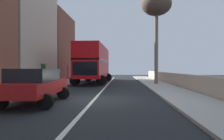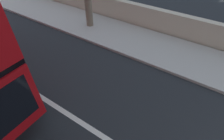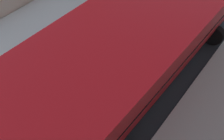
{
  "view_description": "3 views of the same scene",
  "coord_description": "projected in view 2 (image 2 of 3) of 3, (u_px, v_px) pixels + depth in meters",
  "views": [
    {
      "loc": [
        1.46,
        -10.91,
        1.63
      ],
      "look_at": [
        0.57,
        7.47,
        1.5
      ],
      "focal_mm": 33.24,
      "sensor_mm": 36.0,
      "label": 1
    },
    {
      "loc": [
        -1.91,
        3.89,
        4.78
      ],
      "look_at": [
        1.47,
        6.11,
        1.14
      ],
      "focal_mm": 28.22,
      "sensor_mm": 36.0,
      "label": 2
    },
    {
      "loc": [
        -3.26,
        16.2,
        6.7
      ],
      "look_at": [
        -1.35,
        14.08,
        2.02
      ],
      "focal_mm": 27.43,
      "sensor_mm": 36.0,
      "label": 3
    }
  ],
  "objects": []
}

